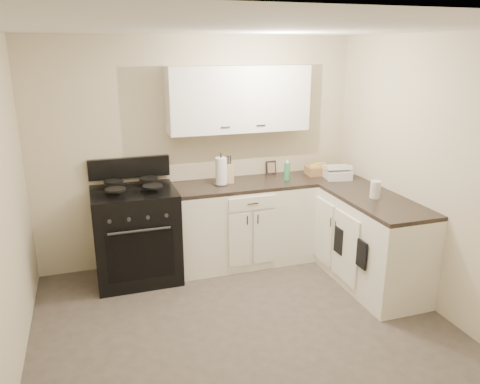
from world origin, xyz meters
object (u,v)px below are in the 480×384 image
object	(u,v)px
paper_towel	(221,171)
countertop_grill	(337,174)
knife_block	(228,174)
stove	(136,237)
wicker_basket	(319,170)

from	to	relation	value
paper_towel	countertop_grill	size ratio (longest dim) A/B	1.09
knife_block	stove	bearing A→B (deg)	168.47
knife_block	paper_towel	distance (m)	0.11
paper_towel	wicker_basket	xyz separation A→B (m)	(1.21, 0.06, -0.10)
wicker_basket	knife_block	bearing A→B (deg)	-178.97
stove	wicker_basket	xyz separation A→B (m)	(2.16, 0.09, 0.53)
stove	countertop_grill	distance (m)	2.34
knife_block	countertop_grill	bearing A→B (deg)	-24.76
stove	countertop_grill	bearing A→B (deg)	-3.34
stove	knife_block	bearing A→B (deg)	3.92
paper_towel	wicker_basket	distance (m)	1.22
stove	paper_towel	world-z (taller)	paper_towel
wicker_basket	paper_towel	bearing A→B (deg)	-177.31
stove	countertop_grill	size ratio (longest dim) A/B	3.74
stove	wicker_basket	bearing A→B (deg)	2.41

